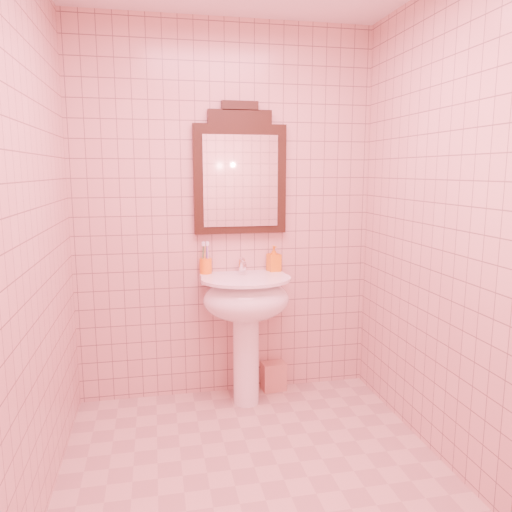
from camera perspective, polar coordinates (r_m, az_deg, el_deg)
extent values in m
plane|color=#C6A38F|center=(2.74, 0.44, -24.50)|extent=(2.20, 2.20, 0.00)
cube|color=#D5A195|center=(3.36, -3.45, 4.74)|extent=(2.00, 0.02, 2.50)
cylinder|color=white|center=(3.36, -1.15, -11.02)|extent=(0.17, 0.17, 0.70)
ellipsoid|color=white|center=(3.23, -1.11, -4.99)|extent=(0.56, 0.46, 0.28)
cube|color=white|center=(3.36, -1.62, -2.40)|extent=(0.56, 0.15, 0.05)
cylinder|color=white|center=(3.20, -1.11, -2.65)|extent=(0.58, 0.58, 0.02)
cylinder|color=white|center=(3.35, -1.63, -1.14)|extent=(0.04, 0.04, 0.09)
cylinder|color=white|center=(3.29, -1.47, -0.72)|extent=(0.02, 0.10, 0.02)
cylinder|color=white|center=(3.24, -1.31, -1.22)|extent=(0.02, 0.02, 0.04)
cube|color=white|center=(3.35, -1.66, -0.19)|extent=(0.02, 0.07, 0.01)
cube|color=black|center=(3.34, -1.83, 8.73)|extent=(0.62, 0.05, 0.72)
cube|color=black|center=(3.36, -1.87, 15.61)|extent=(0.42, 0.05, 0.09)
cube|color=black|center=(3.36, -1.87, 16.79)|extent=(0.24, 0.05, 0.06)
cube|color=white|center=(3.31, -1.74, 8.55)|extent=(0.50, 0.01, 0.60)
cylinder|color=orange|center=(3.34, -5.77, -1.14)|extent=(0.08, 0.08, 0.10)
cylinder|color=silver|center=(3.34, -5.47, -0.40)|extent=(0.01, 0.01, 0.19)
cylinder|color=#338CD8|center=(3.35, -5.65, -0.36)|extent=(0.01, 0.01, 0.19)
cylinder|color=#E5334C|center=(3.35, -5.97, -0.37)|extent=(0.01, 0.01, 0.19)
cylinder|color=#3FBF59|center=(3.33, -6.10, -0.42)|extent=(0.01, 0.01, 0.19)
cylinder|color=#D8CC4C|center=(3.32, -5.91, -0.46)|extent=(0.01, 0.01, 0.19)
cylinder|color=purple|center=(3.32, -5.60, -0.45)|extent=(0.01, 0.01, 0.19)
imported|color=orange|center=(3.40, 2.06, -0.29)|extent=(0.09, 0.10, 0.18)
cube|color=tan|center=(3.65, 2.02, -13.56)|extent=(0.17, 0.12, 0.20)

